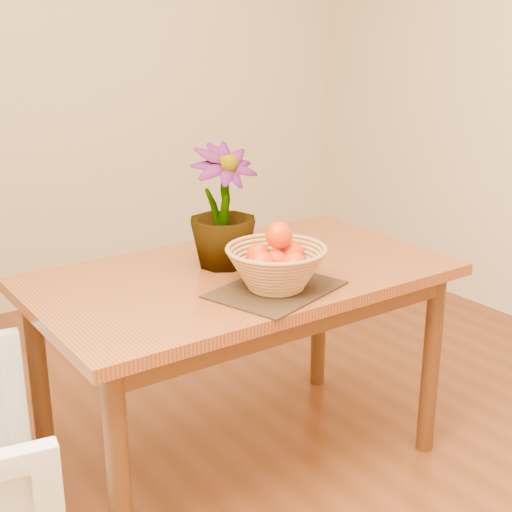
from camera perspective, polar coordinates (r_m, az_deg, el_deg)
floor at (r=2.55m, az=2.93°, el=-19.23°), size 4.50×4.50×0.00m
wall_back at (r=4.04m, az=-17.32°, el=14.58°), size 4.00×0.02×2.70m
table at (r=2.43m, az=-1.15°, el=-3.14°), size 1.40×0.80×0.75m
placemat at (r=2.23m, az=1.60°, el=-2.70°), size 0.46×0.40×0.01m
wicker_basket at (r=2.21m, az=1.62°, el=-1.08°), size 0.32×0.32×0.13m
orange_pile at (r=2.20m, az=1.67°, el=0.07°), size 0.22×0.22×0.16m
potted_plant at (r=2.40m, az=-2.69°, el=3.94°), size 0.24×0.24×0.42m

